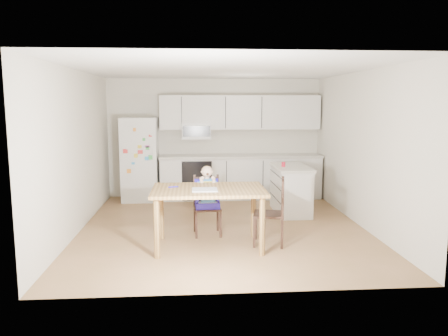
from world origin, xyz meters
name	(u,v)px	position (x,y,z in m)	size (l,w,h in m)	color
room	(221,147)	(0.00, 0.48, 1.25)	(4.52, 5.01, 2.51)	brown
refrigerator	(140,159)	(-1.55, 2.15, 0.85)	(0.72, 0.70, 1.70)	silver
kitchen_run	(239,157)	(0.50, 2.24, 0.88)	(3.37, 0.62, 2.15)	silver
kitchen_island	(291,189)	(1.30, 0.87, 0.43)	(0.61, 1.17, 0.86)	silver
red_cup	(283,164)	(1.15, 0.80, 0.90)	(0.07, 0.07, 0.09)	red
dining_table	(209,196)	(-0.26, -0.96, 0.71)	(1.54, 0.99, 0.83)	brown
napkin	(205,190)	(-0.32, -1.07, 0.83)	(0.34, 0.29, 0.01)	#AEAEB3
toddler_spoon	(173,187)	(-0.76, -0.85, 0.83)	(0.02, 0.02, 0.12)	#2418BC
chair_booster	(207,193)	(-0.26, -0.34, 0.64)	(0.42, 0.42, 1.06)	black
chair_side	(276,207)	(0.68, -0.93, 0.54)	(0.50, 0.50, 0.95)	black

